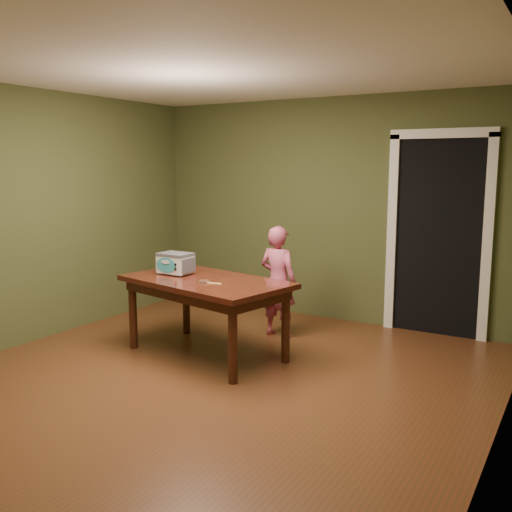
% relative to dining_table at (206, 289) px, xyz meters
% --- Properties ---
extents(floor, '(5.00, 5.00, 0.00)m').
position_rel_dining_table_xyz_m(floor, '(0.42, -0.63, -0.65)').
color(floor, '#5C2E1A').
rests_on(floor, ground).
extents(room_shell, '(4.52, 5.02, 2.61)m').
position_rel_dining_table_xyz_m(room_shell, '(0.42, -0.63, 1.06)').
color(room_shell, '#454D29').
rests_on(room_shell, ground).
extents(doorway, '(1.10, 0.66, 2.25)m').
position_rel_dining_table_xyz_m(doorway, '(1.72, 2.15, 0.41)').
color(doorway, black).
rests_on(doorway, ground).
extents(dining_table, '(1.75, 1.20, 0.75)m').
position_rel_dining_table_xyz_m(dining_table, '(0.00, 0.00, 0.00)').
color(dining_table, black).
rests_on(dining_table, floor).
extents(toy_oven, '(0.35, 0.24, 0.21)m').
position_rel_dining_table_xyz_m(toy_oven, '(-0.41, 0.06, 0.22)').
color(toy_oven, '#4C4F54').
rests_on(toy_oven, dining_table).
extents(baking_pan, '(0.10, 0.10, 0.02)m').
position_rel_dining_table_xyz_m(baking_pan, '(0.08, -0.14, 0.11)').
color(baking_pan, silver).
rests_on(baking_pan, dining_table).
extents(spatula, '(0.18, 0.06, 0.01)m').
position_rel_dining_table_xyz_m(spatula, '(0.17, -0.14, 0.10)').
color(spatula, '#FFCD6E').
rests_on(spatula, dining_table).
extents(child, '(0.46, 0.33, 1.19)m').
position_rel_dining_table_xyz_m(child, '(0.29, 0.91, -0.05)').
color(child, '#C2506C').
rests_on(child, floor).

